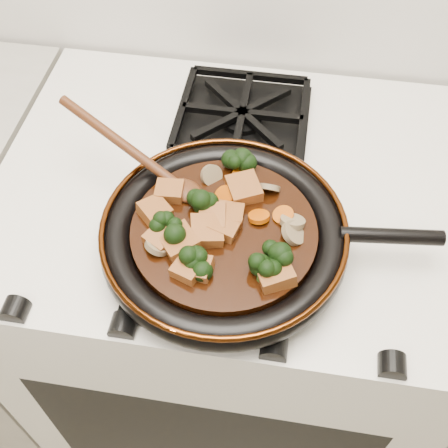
# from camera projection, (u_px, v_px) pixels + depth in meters

# --- Properties ---
(stove) EXTENTS (0.76, 0.60, 0.90)m
(stove) POSITION_uv_depth(u_px,v_px,m) (228.00, 315.00, 1.26)
(stove) COLOR silver
(stove) RESTS_ON ground
(burner_grate_front) EXTENTS (0.23, 0.23, 0.03)m
(burner_grate_front) POSITION_uv_depth(u_px,v_px,m) (215.00, 247.00, 0.81)
(burner_grate_front) COLOR black
(burner_grate_front) RESTS_ON stove
(burner_grate_back) EXTENTS (0.23, 0.23, 0.03)m
(burner_grate_back) POSITION_uv_depth(u_px,v_px,m) (242.00, 117.00, 0.98)
(burner_grate_back) COLOR black
(burner_grate_back) RESTS_ON stove
(skillet) EXTENTS (0.47, 0.35, 0.05)m
(skillet) POSITION_uv_depth(u_px,v_px,m) (225.00, 235.00, 0.78)
(skillet) COLOR black
(skillet) RESTS_ON burner_grate_front
(braising_sauce) EXTENTS (0.26, 0.26, 0.02)m
(braising_sauce) POSITION_uv_depth(u_px,v_px,m) (224.00, 233.00, 0.78)
(braising_sauce) COLOR black
(braising_sauce) RESTS_ON skillet
(tofu_cube_0) EXTENTS (0.05, 0.05, 0.02)m
(tofu_cube_0) POSITION_uv_depth(u_px,v_px,m) (161.00, 238.00, 0.75)
(tofu_cube_0) COLOR brown
(tofu_cube_0) RESTS_ON braising_sauce
(tofu_cube_1) EXTENTS (0.06, 0.06, 0.03)m
(tofu_cube_1) POSITION_uv_depth(u_px,v_px,m) (155.00, 211.00, 0.78)
(tofu_cube_1) COLOR brown
(tofu_cube_1) RESTS_ON braising_sauce
(tofu_cube_2) EXTENTS (0.04, 0.04, 0.02)m
(tofu_cube_2) POSITION_uv_depth(u_px,v_px,m) (229.00, 215.00, 0.78)
(tofu_cube_2) COLOR brown
(tofu_cube_2) RESTS_ON braising_sauce
(tofu_cube_3) EXTENTS (0.04, 0.04, 0.02)m
(tofu_cube_3) POSITION_uv_depth(u_px,v_px,m) (170.00, 192.00, 0.80)
(tofu_cube_3) COLOR brown
(tofu_cube_3) RESTS_ON braising_sauce
(tofu_cube_4) EXTENTS (0.06, 0.06, 0.03)m
(tofu_cube_4) POSITION_uv_depth(u_px,v_px,m) (275.00, 274.00, 0.72)
(tofu_cube_4) COLOR brown
(tofu_cube_4) RESTS_ON braising_sauce
(tofu_cube_5) EXTENTS (0.04, 0.05, 0.03)m
(tofu_cube_5) POSITION_uv_depth(u_px,v_px,m) (213.00, 219.00, 0.77)
(tofu_cube_5) COLOR brown
(tofu_cube_5) RESTS_ON braising_sauce
(tofu_cube_6) EXTENTS (0.07, 0.06, 0.03)m
(tofu_cube_6) POSITION_uv_depth(u_px,v_px,m) (179.00, 243.00, 0.75)
(tofu_cube_6) COLOR brown
(tofu_cube_6) RESTS_ON braising_sauce
(tofu_cube_7) EXTENTS (0.06, 0.06, 0.03)m
(tofu_cube_7) POSITION_uv_depth(u_px,v_px,m) (244.00, 189.00, 0.80)
(tofu_cube_7) COLOR brown
(tofu_cube_7) RESTS_ON braising_sauce
(tofu_cube_8) EXTENTS (0.05, 0.04, 0.02)m
(tofu_cube_8) POSITION_uv_depth(u_px,v_px,m) (187.00, 269.00, 0.72)
(tofu_cube_8) COLOR brown
(tofu_cube_8) RESTS_ON braising_sauce
(tofu_cube_9) EXTENTS (0.05, 0.05, 0.03)m
(tofu_cube_9) POSITION_uv_depth(u_px,v_px,m) (206.00, 232.00, 0.76)
(tofu_cube_9) COLOR brown
(tofu_cube_9) RESTS_ON braising_sauce
(tofu_cube_10) EXTENTS (0.04, 0.04, 0.03)m
(tofu_cube_10) POSITION_uv_depth(u_px,v_px,m) (198.00, 268.00, 0.72)
(tofu_cube_10) COLOR brown
(tofu_cube_10) RESTS_ON braising_sauce
(tofu_cube_11) EXTENTS (0.05, 0.05, 0.03)m
(tofu_cube_11) POSITION_uv_depth(u_px,v_px,m) (224.00, 227.00, 0.76)
(tofu_cube_11) COLOR brown
(tofu_cube_11) RESTS_ON braising_sauce
(broccoli_floret_0) EXTENTS (0.10, 0.09, 0.08)m
(broccoli_floret_0) POSITION_uv_depth(u_px,v_px,m) (204.00, 202.00, 0.78)
(broccoli_floret_0) COLOR black
(broccoli_floret_0) RESTS_ON braising_sauce
(broccoli_floret_1) EXTENTS (0.09, 0.08, 0.06)m
(broccoli_floret_1) POSITION_uv_depth(u_px,v_px,m) (237.00, 165.00, 0.83)
(broccoli_floret_1) COLOR black
(broccoli_floret_1) RESTS_ON braising_sauce
(broccoli_floret_2) EXTENTS (0.07, 0.07, 0.06)m
(broccoli_floret_2) POSITION_uv_depth(u_px,v_px,m) (262.00, 274.00, 0.71)
(broccoli_floret_2) COLOR black
(broccoli_floret_2) RESTS_ON braising_sauce
(broccoli_floret_3) EXTENTS (0.09, 0.08, 0.07)m
(broccoli_floret_3) POSITION_uv_depth(u_px,v_px,m) (275.00, 255.00, 0.73)
(broccoli_floret_3) COLOR black
(broccoli_floret_3) RESTS_ON braising_sauce
(broccoli_floret_4) EXTENTS (0.09, 0.09, 0.07)m
(broccoli_floret_4) POSITION_uv_depth(u_px,v_px,m) (167.00, 230.00, 0.75)
(broccoli_floret_4) COLOR black
(broccoli_floret_4) RESTS_ON braising_sauce
(broccoli_floret_5) EXTENTS (0.08, 0.09, 0.07)m
(broccoli_floret_5) POSITION_uv_depth(u_px,v_px,m) (198.00, 264.00, 0.73)
(broccoli_floret_5) COLOR black
(broccoli_floret_5) RESTS_ON braising_sauce
(carrot_coin_0) EXTENTS (0.03, 0.03, 0.03)m
(carrot_coin_0) POSITION_uv_depth(u_px,v_px,m) (242.00, 176.00, 0.82)
(carrot_coin_0) COLOR #AF4604
(carrot_coin_0) RESTS_ON braising_sauce
(carrot_coin_1) EXTENTS (0.03, 0.03, 0.03)m
(carrot_coin_1) POSITION_uv_depth(u_px,v_px,m) (225.00, 196.00, 0.80)
(carrot_coin_1) COLOR #AF4604
(carrot_coin_1) RESTS_ON braising_sauce
(carrot_coin_2) EXTENTS (0.03, 0.03, 0.01)m
(carrot_coin_2) POSITION_uv_depth(u_px,v_px,m) (248.00, 182.00, 0.82)
(carrot_coin_2) COLOR #AF4604
(carrot_coin_2) RESTS_ON braising_sauce
(carrot_coin_3) EXTENTS (0.03, 0.03, 0.02)m
(carrot_coin_3) POSITION_uv_depth(u_px,v_px,m) (156.00, 240.00, 0.75)
(carrot_coin_3) COLOR #AF4604
(carrot_coin_3) RESTS_ON braising_sauce
(carrot_coin_4) EXTENTS (0.03, 0.03, 0.02)m
(carrot_coin_4) POSITION_uv_depth(u_px,v_px,m) (283.00, 215.00, 0.78)
(carrot_coin_4) COLOR #AF4604
(carrot_coin_4) RESTS_ON braising_sauce
(carrot_coin_5) EXTENTS (0.03, 0.03, 0.02)m
(carrot_coin_5) POSITION_uv_depth(u_px,v_px,m) (259.00, 217.00, 0.78)
(carrot_coin_5) COLOR #AF4604
(carrot_coin_5) RESTS_ON braising_sauce
(mushroom_slice_0) EXTENTS (0.03, 0.03, 0.03)m
(mushroom_slice_0) POSITION_uv_depth(u_px,v_px,m) (269.00, 188.00, 0.81)
(mushroom_slice_0) COLOR olive
(mushroom_slice_0) RESTS_ON braising_sauce
(mushroom_slice_1) EXTENTS (0.03, 0.04, 0.03)m
(mushroom_slice_1) POSITION_uv_depth(u_px,v_px,m) (293.00, 233.00, 0.76)
(mushroom_slice_1) COLOR olive
(mushroom_slice_1) RESTS_ON braising_sauce
(mushroom_slice_2) EXTENTS (0.04, 0.04, 0.03)m
(mushroom_slice_2) POSITION_uv_depth(u_px,v_px,m) (212.00, 175.00, 0.82)
(mushroom_slice_2) COLOR olive
(mushroom_slice_2) RESTS_ON braising_sauce
(mushroom_slice_3) EXTENTS (0.05, 0.05, 0.02)m
(mushroom_slice_3) POSITION_uv_depth(u_px,v_px,m) (158.00, 246.00, 0.75)
(mushroom_slice_3) COLOR olive
(mushroom_slice_3) RESTS_ON braising_sauce
(mushroom_slice_4) EXTENTS (0.04, 0.04, 0.02)m
(mushroom_slice_4) POSITION_uv_depth(u_px,v_px,m) (293.00, 221.00, 0.77)
(mushroom_slice_4) COLOR olive
(mushroom_slice_4) RESTS_ON braising_sauce
(wooden_spoon) EXTENTS (0.14, 0.09, 0.23)m
(wooden_spoon) POSITION_uv_depth(u_px,v_px,m) (150.00, 164.00, 0.81)
(wooden_spoon) COLOR #48220F
(wooden_spoon) RESTS_ON braising_sauce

